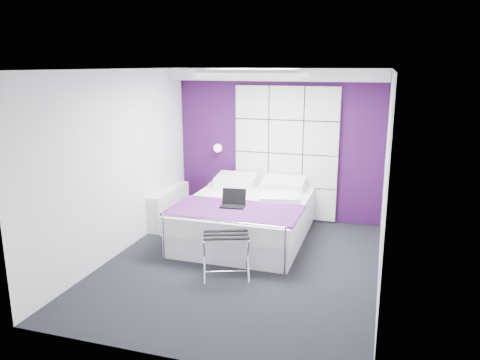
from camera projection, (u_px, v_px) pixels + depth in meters
The scene contains 15 objects.
floor at pixel (241, 264), 6.39m from camera, with size 4.40×4.40×0.00m, color black.
ceiling at pixel (241, 69), 5.76m from camera, with size 4.40×4.40×0.00m, color white.
wall_back at pixel (278, 145), 8.12m from camera, with size 3.60×3.60×0.00m, color white.
wall_left at pixel (119, 163), 6.59m from camera, with size 4.40×4.40×0.00m, color white.
wall_right at pixel (385, 182), 5.56m from camera, with size 4.40×4.40×0.00m, color white.
accent_wall at pixel (278, 145), 8.11m from camera, with size 3.58×0.02×2.58m, color #340E3F.
soffit at pixel (276, 74), 7.60m from camera, with size 3.58×0.50×0.20m, color white.
headboard at pixel (286, 153), 8.05m from camera, with size 1.80×0.08×2.30m, color silver, non-canonical shape.
skylight at pixel (254, 73), 6.33m from camera, with size 1.36×0.86×0.12m, color white, non-canonical shape.
wall_lamp at pixel (219, 148), 8.31m from camera, with size 0.15×0.15×0.15m, color white.
radiator at pixel (169, 206), 8.01m from camera, with size 0.22×1.20×0.60m, color white.
bed at pixel (246, 217), 7.31m from camera, with size 1.88×2.27×0.79m.
nightstand at pixel (224, 184), 8.39m from camera, with size 0.47×0.37×0.05m, color white.
luggage_rack at pixel (226, 255), 5.98m from camera, with size 0.57×0.42×0.57m.
laptop at pixel (234, 202), 6.84m from camera, with size 0.35×0.25×0.25m.
Camera 1 is at (1.74, -5.66, 2.65)m, focal length 35.00 mm.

